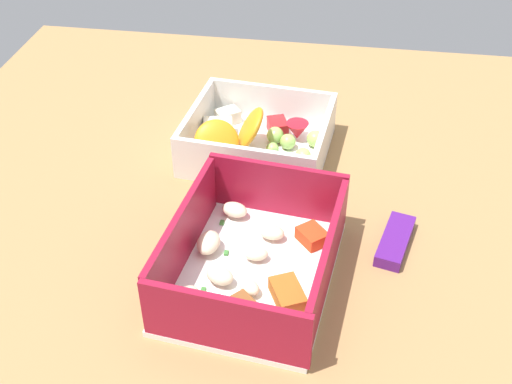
# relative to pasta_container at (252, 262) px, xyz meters

# --- Properties ---
(table_surface) EXTENTS (0.80, 0.80, 0.02)m
(table_surface) POSITION_rel_pasta_container_xyz_m (-0.09, -0.01, -0.03)
(table_surface) COLOR #9E7547
(table_surface) RESTS_ON ground
(pasta_container) EXTENTS (0.19, 0.16, 0.06)m
(pasta_container) POSITION_rel_pasta_container_xyz_m (0.00, 0.00, 0.00)
(pasta_container) COLOR white
(pasta_container) RESTS_ON table_surface
(fruit_bowl) EXTENTS (0.15, 0.16, 0.06)m
(fruit_bowl) POSITION_rel_pasta_container_xyz_m (-0.20, -0.03, -0.00)
(fruit_bowl) COLOR white
(fruit_bowl) RESTS_ON table_surface
(candy_bar) EXTENTS (0.07, 0.04, 0.01)m
(candy_bar) POSITION_rel_pasta_container_xyz_m (-0.06, 0.13, -0.01)
(candy_bar) COLOR #51197A
(candy_bar) RESTS_ON table_surface
(paper_cup_liner) EXTENTS (0.04, 0.04, 0.02)m
(paper_cup_liner) POSITION_rel_pasta_container_xyz_m (-0.29, 0.00, -0.01)
(paper_cup_liner) COLOR white
(paper_cup_liner) RESTS_ON table_surface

